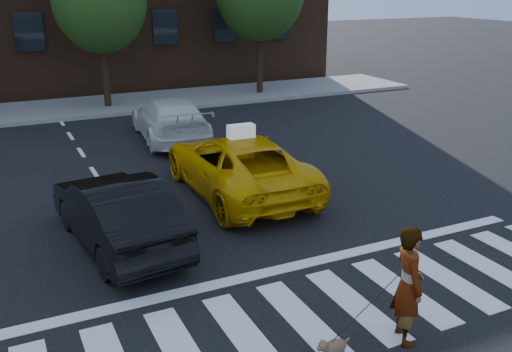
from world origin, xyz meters
The scene contains 10 objects.
ground centered at (0.00, 0.00, 0.00)m, with size 120.00×120.00×0.00m, color black.
crosswalk centered at (0.00, 0.00, 0.01)m, with size 13.00×2.40×0.01m, color silver.
stop_line centered at (0.00, 1.60, 0.01)m, with size 12.00×0.30×0.01m, color silver.
sidewalk_far centered at (0.00, 17.50, 0.07)m, with size 30.00×4.00×0.15m, color slate.
taxi centered at (1.40, 5.67, 0.74)m, with size 2.46×5.33×1.48m, color #D69E04.
black_sedan centered at (-2.00, 3.97, 0.72)m, with size 1.52×4.37×1.44m, color black.
white_suv centered at (1.40, 11.29, 0.71)m, with size 2.00×4.91×1.43m, color silver.
woman centered at (1.10, -1.10, 0.91)m, with size 0.67×0.44×1.83m, color #999999.
dog centered at (-0.10, -1.01, 0.17)m, with size 0.53×0.23×0.30m.
taxi_sign centered at (1.40, 5.47, 1.64)m, with size 0.65×0.28×0.32m, color white.
Camera 1 is at (-4.02, -6.70, 5.08)m, focal length 40.00 mm.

